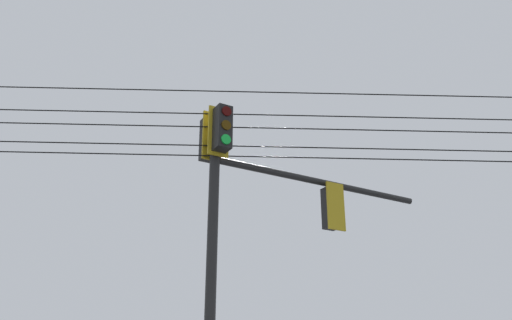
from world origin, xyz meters
TOP-DOWN VIEW (x-y plane):
  - signal_mast_assembly at (1.79, -0.48)m, footprint 5.40×0.97m
  - overhead_wire_span at (1.89, -1.02)m, footprint 20.11×13.14m

SIDE VIEW (x-z plane):
  - signal_mast_assembly at x=1.79m, z-range 1.50..8.67m
  - overhead_wire_span at x=1.89m, z-range 5.89..7.72m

